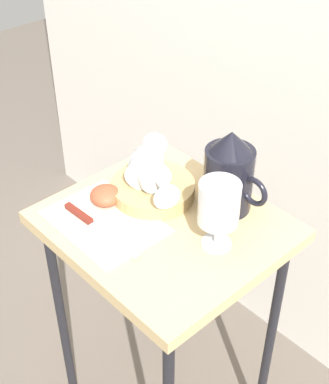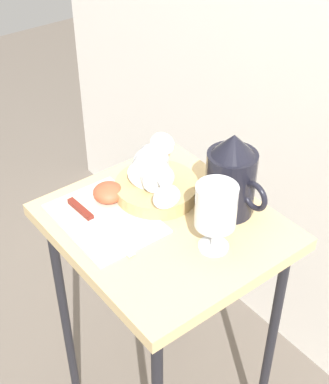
% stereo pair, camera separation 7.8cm
% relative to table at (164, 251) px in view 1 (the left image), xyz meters
% --- Properties ---
extents(table, '(0.49, 0.44, 0.73)m').
position_rel_table_xyz_m(table, '(0.00, 0.00, 0.00)').
color(table, tan).
rests_on(table, ground_plane).
extents(linen_napkin, '(0.25, 0.19, 0.00)m').
position_rel_table_xyz_m(linen_napkin, '(-0.09, -0.10, 0.09)').
color(linen_napkin, beige).
rests_on(linen_napkin, table).
extents(basket_tray, '(0.19, 0.19, 0.03)m').
position_rel_table_xyz_m(basket_tray, '(-0.09, 0.04, 0.11)').
color(basket_tray, tan).
rests_on(basket_tray, table).
extents(pitcher, '(0.16, 0.11, 0.20)m').
position_rel_table_xyz_m(pitcher, '(0.06, 0.14, 0.17)').
color(pitcher, black).
rests_on(pitcher, table).
extents(wine_glass_upright, '(0.08, 0.08, 0.15)m').
position_rel_table_xyz_m(wine_glass_upright, '(0.13, 0.03, 0.19)').
color(wine_glass_upright, silver).
rests_on(wine_glass_upright, table).
extents(wine_glass_tipped_near, '(0.14, 0.16, 0.07)m').
position_rel_table_xyz_m(wine_glass_tipped_near, '(-0.11, 0.04, 0.16)').
color(wine_glass_tipped_near, silver).
rests_on(wine_glass_tipped_near, basket_tray).
extents(wine_glass_tipped_far, '(0.16, 0.11, 0.07)m').
position_rel_table_xyz_m(wine_glass_tipped_far, '(-0.08, 0.04, 0.16)').
color(wine_glass_tipped_far, silver).
rests_on(wine_glass_tipped_far, basket_tray).
extents(apple_half_left, '(0.07, 0.07, 0.04)m').
position_rel_table_xyz_m(apple_half_left, '(-0.14, -0.05, 0.11)').
color(apple_half_left, '#C15133').
rests_on(apple_half_left, linen_napkin).
extents(knife, '(0.23, 0.02, 0.01)m').
position_rel_table_xyz_m(knife, '(-0.10, -0.13, 0.10)').
color(knife, silver).
rests_on(knife, linen_napkin).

